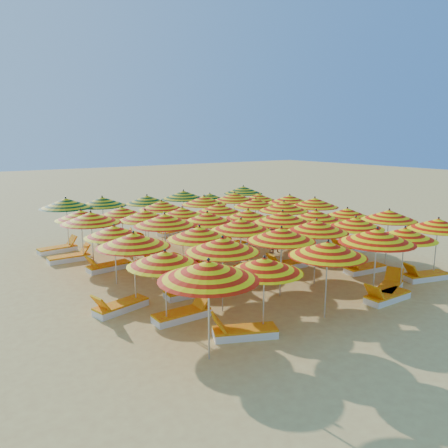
{
  "coord_description": "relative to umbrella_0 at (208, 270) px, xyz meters",
  "views": [
    {
      "loc": [
        -10.42,
        -14.39,
        5.24
      ],
      "look_at": [
        0.0,
        0.5,
        1.6
      ],
      "focal_mm": 35.0,
      "sensor_mm": 36.0,
      "label": 1
    }
  ],
  "objects": [
    {
      "name": "lounger_15",
      "position": [
        -0.29,
        10.49,
        -2.07
      ],
      "size": [
        1.75,
        0.62,
        0.69
      ],
      "rotation": [
        0.0,
        0.0,
        -0.03
      ],
      "color": "white",
      "rests_on": "ground"
    },
    {
      "name": "umbrella_29",
      "position": [
        10.24,
        8.14,
        -0.12
      ],
      "size": [
        2.33,
        2.33,
        2.39
      ],
      "color": "silver",
      "rests_on": "ground"
    },
    {
      "name": "lounger_1",
      "position": [
        6.77,
        -0.15,
        -2.07
      ],
      "size": [
        1.74,
        0.6,
        0.69
      ],
      "rotation": [
        0.0,
        0.0,
        3.13
      ],
      "color": "white",
      "rests_on": "ground"
    },
    {
      "name": "lounger_14",
      "position": [
        6.52,
        8.2,
        -2.07
      ],
      "size": [
        1.81,
        0.88,
        0.69
      ],
      "rotation": [
        0.0,
        0.0,
        3.32
      ],
      "color": "white",
      "rests_on": "ground"
    },
    {
      "name": "umbrella_1",
      "position": [
        1.98,
        0.35,
        -0.3
      ],
      "size": [
        2.59,
        2.59,
        2.18
      ],
      "color": "silver",
      "rests_on": "ground"
    },
    {
      "name": "umbrella_34",
      "position": [
        8.35,
        10.33,
        -0.09
      ],
      "size": [
        2.47,
        2.47,
        2.42
      ],
      "color": "silver",
      "rests_on": "ground"
    },
    {
      "name": "beachgoer_b",
      "position": [
        7.77,
        6.58,
        -1.56
      ],
      "size": [
        0.68,
        0.56,
        1.31
      ],
      "primitive_type": "imported",
      "rotation": [
        0.0,
        0.0,
        3.04
      ],
      "color": "tan",
      "rests_on": "ground"
    },
    {
      "name": "umbrella_18",
      "position": [
        0.22,
        6.48,
        -0.26
      ],
      "size": [
        2.16,
        2.16,
        2.23
      ],
      "color": "silver",
      "rests_on": "ground"
    },
    {
      "name": "umbrella_21",
      "position": [
        6.01,
        6.19,
        -0.21
      ],
      "size": [
        2.78,
        2.78,
        2.29
      ],
      "color": "silver",
      "rests_on": "ground"
    },
    {
      "name": "lounger_8",
      "position": [
        6.6,
        4.39,
        -2.07
      ],
      "size": [
        1.78,
        0.76,
        0.69
      ],
      "rotation": [
        0.0,
        0.0,
        3.04
      ],
      "color": "white",
      "rests_on": "ground"
    },
    {
      "name": "umbrella_23",
      "position": [
        10.28,
        6.43,
        -0.08
      ],
      "size": [
        3.03,
        3.03,
        2.43
      ],
      "color": "silver",
      "rests_on": "ground"
    },
    {
      "name": "umbrella_15",
      "position": [
        6.1,
        4.15,
        -0.03
      ],
      "size": [
        2.86,
        2.86,
        2.49
      ],
      "color": "silver",
      "rests_on": "ground"
    },
    {
      "name": "umbrella_5",
      "position": [
        10.41,
        0.35,
        -0.17
      ],
      "size": [
        2.86,
        2.86,
        2.33
      ],
      "color": "silver",
      "rests_on": "ground"
    },
    {
      "name": "umbrella_17",
      "position": [
        10.21,
        4.41,
        -0.28
      ],
      "size": [
        2.35,
        2.35,
        2.2
      ],
      "color": "silver",
      "rests_on": "ground"
    },
    {
      "name": "lounger_0",
      "position": [
        1.38,
        0.46,
        -2.07
      ],
      "size": [
        1.82,
        1.25,
        0.69
      ],
      "rotation": [
        0.0,
        0.0,
        2.71
      ],
      "color": "white",
      "rests_on": "ground"
    },
    {
      "name": "umbrella_0",
      "position": [
        0.0,
        0.0,
        0.0
      ],
      "size": [
        3.14,
        3.14,
        2.52
      ],
      "color": "silver",
      "rests_on": "ground"
    },
    {
      "name": "umbrella_24",
      "position": [
        0.07,
        8.48,
        -0.06
      ],
      "size": [
        2.75,
        2.75,
        2.45
      ],
      "color": "silver",
      "rests_on": "ground"
    },
    {
      "name": "umbrella_13",
      "position": [
        2.33,
        4.16,
        -0.16
      ],
      "size": [
        2.82,
        2.82,
        2.34
      ],
      "color": "silver",
      "rests_on": "ground"
    },
    {
      "name": "umbrella_36",
      "position": [
        0.2,
        12.38,
        0.02
      ],
      "size": [
        2.88,
        2.88,
        2.54
      ],
      "color": "silver",
      "rests_on": "ground"
    },
    {
      "name": "umbrella_12",
      "position": [
        -0.04,
        4.17,
        -0.09
      ],
      "size": [
        2.59,
        2.59,
        2.42
      ],
      "color": "silver",
      "rests_on": "ground"
    },
    {
      "name": "umbrella_19",
      "position": [
        2.15,
        6.33,
        -0.03
      ],
      "size": [
        2.43,
        2.43,
        2.49
      ],
      "color": "silver",
      "rests_on": "ground"
    },
    {
      "name": "umbrella_31",
      "position": [
        2.11,
        10.42,
        -0.28
      ],
      "size": [
        2.15,
        2.15,
        2.21
      ],
      "color": "silver",
      "rests_on": "ground"
    },
    {
      "name": "lounger_2",
      "position": [
        7.59,
        0.32,
        -2.07
      ],
      "size": [
        1.82,
        1.18,
        0.69
      ],
      "rotation": [
        0.0,
        0.0,
        0.38
      ],
      "color": "white",
      "rests_on": "ground"
    },
    {
      "name": "lounger_18",
      "position": [
        -0.3,
        12.32,
        -2.07
      ],
      "size": [
        1.78,
        0.75,
        0.69
      ],
      "rotation": [
        0.0,
        0.0,
        0.1
      ],
      "color": "white",
      "rests_on": "ground"
    },
    {
      "name": "umbrella_38",
      "position": [
        4.23,
        12.29,
        -0.14
      ],
      "size": [
        2.53,
        2.53,
        2.37
      ],
      "color": "silver",
      "rests_on": "ground"
    },
    {
      "name": "umbrella_22",
      "position": [
        8.3,
        6.47,
        -0.1
      ],
      "size": [
        2.4,
        2.4,
        2.41
      ],
      "color": "silver",
      "rests_on": "ground"
    },
    {
      "name": "umbrella_33",
      "position": [
        6.35,
        10.19,
        -0.1
      ],
      "size": [
        2.39,
        2.39,
        2.4
      ],
      "color": "silver",
      "rests_on": "ground"
    },
    {
      "name": "ground",
      "position": [
        5.19,
        6.29,
        -2.22
      ],
      "size": [
        120.0,
        120.0,
        0.0
      ],
      "primitive_type": "plane",
      "color": "#DABB60",
      "rests_on": "ground"
    },
    {
      "name": "lounger_9",
      "position": [
        10.72,
        4.64,
        -2.07
      ],
      "size": [
        1.82,
        0.99,
        0.69
      ],
      "rotation": [
        0.0,
        0.0,
        2.89
      ],
      "color": "white",
      "rests_on": "ground"
    },
    {
      "name": "umbrella_4",
      "position": [
        8.09,
        0.22,
        -0.21
      ],
      "size": [
        2.61,
        2.61,
        2.28
      ],
      "color": "silver",
      "rests_on": "ground"
    },
    {
      "name": "umbrella_6",
      "position": [
        0.06,
        2.29,
        -0.25
      ],
      "size": [
        2.25,
        2.25,
        2.24
      ],
      "color": "silver",
      "rests_on": "ground"
    },
    {
      "name": "lounger_10",
      "position": [
        3.38,
        6.29,
        -2.07
      ],
      "size": [
        1.82,
        0.97,
        0.69
      ],
      "rotation": [
        0.0,
        0.0,
        2.91
      ],
      "color": "white",
      "rests_on": "ground"
    },
    {
      "name": "umbrella_41",
      "position": [
        10.46,
        12.33,
        -0.07
      ],
      "size": [
        2.89,
        2.89,
        2.44
      ],
      "color": "silver",
      "rests_on": "ground"
    },
    {
      "name": "lounger_20",
      "position": [
        5.83,
        12.47,
        -2.07
      ],
      "size": [
        1.8,
        0.82,
        0.69
      ],
      "rotation": [
        0.0,
        0.0,
        0.14
      ],
      "color": "white",
      "rests_on": "ground"
    },
    {
      "name": "lounger_13",
      "position": [
        2.76,
        8.04,
        -2.07
      ],
      "size": [
        1.79,
        0.77,
        0.69
      ],
      "rotation": [
        0.0,
        0.0,
        3.25
      ],
      "color": "white",
      "rests_on": "ground"
    },
    {
      "name": "umbrella_10",
      "position": [
        8.22,
        2.38,
        -0.19
      ],
      "size": [
        2.63,
        2.63,
        2.3
      ],
      "color": "silver",
      "rests_on": "ground"
    },
    {
      "name": "umbrella_9",
      "position": [
        6.13,
        2.42,
        -0.09
      ],
      "size": [
        2.62,
        2.62,
        2.42
      ],
      "color": "silver",
      "rests_on": "ground"
    },
    {
      "name": "umbrella_40",
      "position": [
        8.05,
        12.27,
        -0.3
      ],
      "size": [
        2.55,
        2.55,
        2.18
      ],
      "color": "silver",
      "rests_on": "ground"
    },
    {
      "name": "umbrella_37",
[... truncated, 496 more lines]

